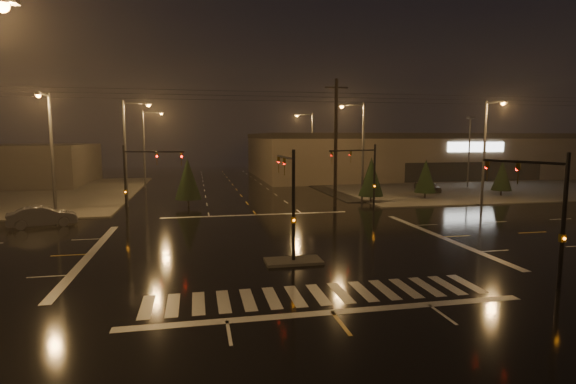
# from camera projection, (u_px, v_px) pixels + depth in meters

# --- Properties ---
(ground) EXTENTS (140.00, 140.00, 0.00)m
(ground) POSITION_uv_depth(u_px,v_px,m) (280.00, 245.00, 27.79)
(ground) COLOR black
(ground) RESTS_ON ground
(sidewalk_ne) EXTENTS (36.00, 36.00, 0.12)m
(sidewalk_ne) POSITION_uv_depth(u_px,v_px,m) (451.00, 184.00, 62.94)
(sidewalk_ne) COLOR #494641
(sidewalk_ne) RESTS_ON ground
(median_island) EXTENTS (3.00, 1.60, 0.15)m
(median_island) POSITION_uv_depth(u_px,v_px,m) (293.00, 261.00, 23.89)
(median_island) COLOR #494641
(median_island) RESTS_ON ground
(crosswalk) EXTENTS (15.00, 2.60, 0.01)m
(crosswalk) POSITION_uv_depth(u_px,v_px,m) (318.00, 294.00, 19.04)
(crosswalk) COLOR beige
(crosswalk) RESTS_ON ground
(stop_bar_near) EXTENTS (16.00, 0.50, 0.01)m
(stop_bar_near) POSITION_uv_depth(u_px,v_px,m) (332.00, 312.00, 17.10)
(stop_bar_near) COLOR beige
(stop_bar_near) RESTS_ON ground
(stop_bar_far) EXTENTS (16.00, 0.50, 0.01)m
(stop_bar_far) POSITION_uv_depth(u_px,v_px,m) (256.00, 215.00, 38.49)
(stop_bar_far) COLOR beige
(stop_bar_far) RESTS_ON ground
(parking_lot) EXTENTS (50.00, 24.00, 0.08)m
(parking_lot) POSITION_uv_depth(u_px,v_px,m) (491.00, 185.00, 62.00)
(parking_lot) COLOR black
(parking_lot) RESTS_ON ground
(retail_building) EXTENTS (60.20, 28.30, 7.20)m
(retail_building) POSITION_uv_depth(u_px,v_px,m) (427.00, 153.00, 79.02)
(retail_building) COLOR #6D614D
(retail_building) RESTS_ON ground
(signal_mast_median) EXTENTS (0.25, 4.59, 6.00)m
(signal_mast_median) POSITION_uv_depth(u_px,v_px,m) (290.00, 191.00, 24.35)
(signal_mast_median) COLOR black
(signal_mast_median) RESTS_ON ground
(signal_mast_ne) EXTENTS (4.84, 1.86, 6.00)m
(signal_mast_ne) POSITION_uv_depth(u_px,v_px,m) (365.00, 170.00, 39.08)
(signal_mast_ne) COLOR black
(signal_mast_ne) RESTS_ON ground
(signal_mast_nw) EXTENTS (4.84, 1.86, 6.00)m
(signal_mast_nw) POSITION_uv_depth(u_px,v_px,m) (137.00, 173.00, 35.29)
(signal_mast_nw) COLOR black
(signal_mast_nw) RESTS_ON ground
(signal_mast_se) EXTENTS (1.55, 3.87, 6.00)m
(signal_mast_se) POSITION_uv_depth(u_px,v_px,m) (546.00, 204.00, 19.90)
(signal_mast_se) COLOR black
(signal_mast_se) RESTS_ON ground
(streetlight_1) EXTENTS (2.77, 0.32, 10.00)m
(streetlight_1) POSITION_uv_depth(u_px,v_px,m) (128.00, 146.00, 42.35)
(streetlight_1) COLOR #38383A
(streetlight_1) RESTS_ON ground
(streetlight_2) EXTENTS (2.77, 0.32, 10.00)m
(streetlight_2) POSITION_uv_depth(u_px,v_px,m) (146.00, 143.00, 57.91)
(streetlight_2) COLOR #38383A
(streetlight_2) RESTS_ON ground
(streetlight_3) EXTENTS (2.77, 0.32, 10.00)m
(streetlight_3) POSITION_uv_depth(u_px,v_px,m) (360.00, 145.00, 44.87)
(streetlight_3) COLOR #38383A
(streetlight_3) RESTS_ON ground
(streetlight_4) EXTENTS (2.77, 0.32, 10.00)m
(streetlight_4) POSITION_uv_depth(u_px,v_px,m) (310.00, 143.00, 64.32)
(streetlight_4) COLOR #38383A
(streetlight_4) RESTS_ON ground
(streetlight_5) EXTENTS (0.32, 2.77, 10.00)m
(streetlight_5) POSITION_uv_depth(u_px,v_px,m) (50.00, 148.00, 34.76)
(streetlight_5) COLOR #38383A
(streetlight_5) RESTS_ON ground
(streetlight_6) EXTENTS (0.32, 2.77, 10.00)m
(streetlight_6) POSITION_uv_depth(u_px,v_px,m) (487.00, 146.00, 42.35)
(streetlight_6) COLOR #38383A
(streetlight_6) RESTS_ON ground
(utility_pole_1) EXTENTS (2.20, 0.32, 12.00)m
(utility_pole_1) POSITION_uv_depth(u_px,v_px,m) (336.00, 142.00, 42.25)
(utility_pole_1) COLOR black
(utility_pole_1) RESTS_ON ground
(conifer_0) EXTENTS (2.50, 2.50, 4.61)m
(conifer_0) POSITION_uv_depth(u_px,v_px,m) (371.00, 177.00, 45.42)
(conifer_0) COLOR black
(conifer_0) RESTS_ON ground
(conifer_1) EXTENTS (2.28, 2.28, 4.26)m
(conifer_1) POSITION_uv_depth(u_px,v_px,m) (426.00, 176.00, 48.15)
(conifer_1) COLOR black
(conifer_1) RESTS_ON ground
(conifer_2) EXTENTS (2.18, 2.18, 4.10)m
(conifer_2) POSITION_uv_depth(u_px,v_px,m) (502.00, 175.00, 50.05)
(conifer_2) COLOR black
(conifer_2) RESTS_ON ground
(conifer_3) EXTENTS (2.52, 2.52, 4.64)m
(conifer_3) POSITION_uv_depth(u_px,v_px,m) (188.00, 179.00, 42.97)
(conifer_3) COLOR black
(conifer_3) RESTS_ON ground
(car_parked) EXTENTS (2.05, 4.56, 1.52)m
(car_parked) POSITION_uv_depth(u_px,v_px,m) (427.00, 186.00, 53.84)
(car_parked) COLOR black
(car_parked) RESTS_ON ground
(car_crossing) EXTENTS (4.96, 3.02, 1.54)m
(car_crossing) POSITION_uv_depth(u_px,v_px,m) (42.00, 216.00, 33.35)
(car_crossing) COLOR #5A5B62
(car_crossing) RESTS_ON ground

